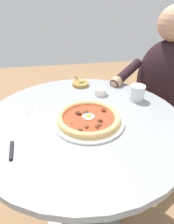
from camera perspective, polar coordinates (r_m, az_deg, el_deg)
ground_plane at (r=1.41m, az=-0.84°, el=-28.06°), size 6.00×6.00×0.02m
dining_table at (r=0.96m, az=-1.11°, el=-11.10°), size 0.88×0.88×0.74m
pizza_on_plate at (r=0.81m, az=0.48°, el=-1.90°), size 0.30×0.30×0.04m
water_glass at (r=1.00m, az=14.46°, el=5.21°), size 0.07×0.07×0.08m
steak_knife at (r=0.75m, az=-21.20°, el=-9.07°), size 0.03×0.21×0.01m
ramekin_capers at (r=1.03m, az=3.90°, el=6.14°), size 0.06×0.06×0.04m
olive_pan at (r=1.14m, az=-1.95°, el=8.35°), size 0.10×0.12×0.04m
fork_utensil at (r=0.97m, az=-16.06°, el=2.04°), size 0.03×0.16×0.00m
diner_person at (r=1.43m, az=19.69°, el=0.96°), size 0.58×0.44×1.16m
cafe_chair_diner at (r=1.54m, az=22.47°, el=3.01°), size 0.53×0.53×0.87m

